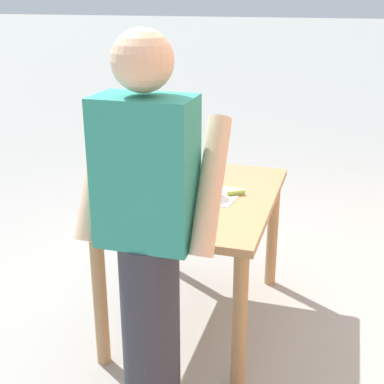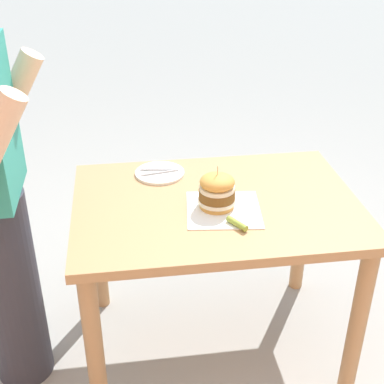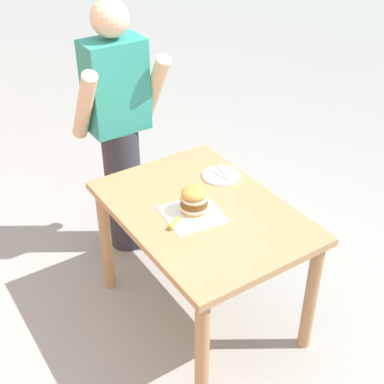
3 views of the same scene
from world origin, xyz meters
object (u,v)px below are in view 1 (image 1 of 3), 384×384
object	(u,v)px
pickle_spear	(236,193)
diner_across_table	(149,245)
sandwich	(206,183)
patio_table	(197,216)
side_plate_with_forks	(136,202)

from	to	relation	value
pickle_spear	diner_across_table	distance (m)	0.91
sandwich	patio_table	bearing A→B (deg)	-8.85
sandwich	diner_across_table	distance (m)	0.85
patio_table	diner_across_table	distance (m)	0.89
pickle_spear	side_plate_with_forks	distance (m)	0.54
pickle_spear	side_plate_with_forks	world-z (taller)	pickle_spear
side_plate_with_forks	pickle_spear	bearing A→B (deg)	-152.28
patio_table	pickle_spear	size ratio (longest dim) A/B	12.01
sandwich	side_plate_with_forks	xyz separation A→B (m)	(0.32, 0.20, -0.07)
sandwich	side_plate_with_forks	size ratio (longest dim) A/B	0.81
sandwich	side_plate_with_forks	bearing A→B (deg)	32.04
sandwich	diner_across_table	xyz separation A→B (m)	(0.00, 0.85, 0.03)
patio_table	pickle_spear	world-z (taller)	pickle_spear
patio_table	sandwich	xyz separation A→B (m)	(-0.05, 0.01, 0.20)
patio_table	diner_across_table	size ratio (longest dim) A/B	0.69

